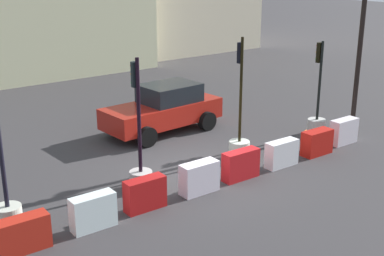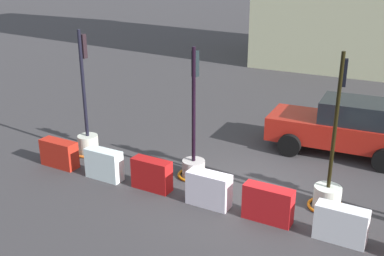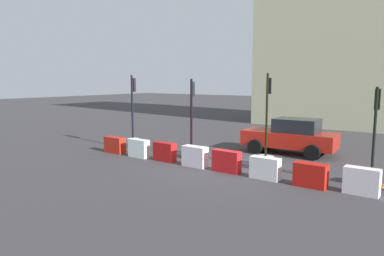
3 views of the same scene
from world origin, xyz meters
TOP-DOWN VIEW (x-y plane):
  - ground_plane at (0.00, 0.00)m, footprint 120.00×120.00m
  - traffic_light_0 at (-5.38, 0.14)m, footprint 0.91×0.91m
  - traffic_light_1 at (-1.81, 0.21)m, footprint 0.87×0.87m
  - traffic_light_2 at (1.75, 0.20)m, footprint 0.88×0.88m
  - traffic_light_3 at (5.49, 0.27)m, footprint 0.84×0.84m
  - construction_barrier_0 at (-5.47, -0.99)m, footprint 1.12×0.43m
  - construction_barrier_1 at (-3.85, -1.03)m, footprint 1.04×0.40m
  - construction_barrier_2 at (-2.40, -0.94)m, footprint 1.05×0.40m
  - construction_barrier_3 at (-0.76, -1.00)m, footprint 1.06×0.44m
  - construction_barrier_4 at (0.71, -1.00)m, footprint 1.12×0.39m
  - construction_barrier_5 at (2.30, -1.05)m, footprint 1.07×0.40m
  - construction_barrier_6 at (3.90, -1.06)m, footprint 1.05×0.46m
  - construction_barrier_7 at (5.41, -0.94)m, footprint 1.03×0.42m
  - car_red_compact at (1.43, 3.76)m, footprint 4.36×2.24m
  - building_main_facade at (1.12, 18.07)m, footprint 13.70×9.61m

SIDE VIEW (x-z plane):
  - ground_plane at x=0.00m, z-range 0.00..0.00m
  - construction_barrier_0 at x=-5.47m, z-range 0.00..0.77m
  - construction_barrier_5 at x=2.30m, z-range 0.00..0.78m
  - construction_barrier_6 at x=3.90m, z-range 0.00..0.78m
  - construction_barrier_2 at x=-2.40m, z-range 0.00..0.81m
  - construction_barrier_1 at x=-3.85m, z-range 0.00..0.82m
  - construction_barrier_4 at x=0.71m, z-range 0.00..0.83m
  - construction_barrier_3 at x=-0.76m, z-range 0.00..0.83m
  - construction_barrier_7 at x=5.41m, z-range 0.00..0.83m
  - traffic_light_2 at x=1.75m, z-range -1.36..2.37m
  - traffic_light_3 at x=5.49m, z-range -1.09..2.17m
  - traffic_light_1 at x=-1.81m, z-range -1.22..2.31m
  - traffic_light_0 at x=-5.38m, z-range -1.26..2.45m
  - car_red_compact at x=1.43m, z-range -0.01..1.68m
  - building_main_facade at x=1.12m, z-range 0.02..17.74m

